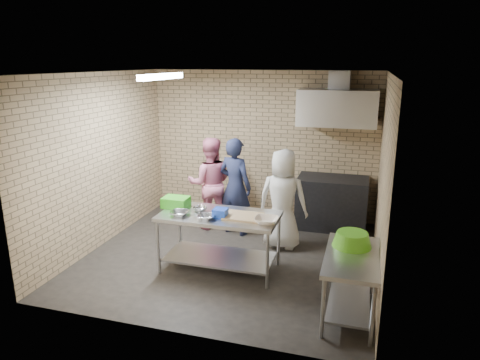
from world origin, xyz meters
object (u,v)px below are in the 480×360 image
at_px(bottle_green, 365,113).
at_px(man_navy, 235,187).
at_px(side_counter, 350,285).
at_px(blue_tub, 220,213).
at_px(woman_pink, 210,183).
at_px(bottle_red, 341,111).
at_px(woman_white, 283,199).
at_px(stove, 332,203).
at_px(prep_table, 220,242).
at_px(green_basin, 352,239).
at_px(green_crate, 176,202).

height_order(bottle_green, man_navy, bottle_green).
height_order(side_counter, blue_tub, blue_tub).
xyz_separation_m(bottle_green, woman_pink, (-2.50, -0.83, -1.21)).
bearing_deg(bottle_green, blue_tub, -126.06).
relative_size(bottle_red, woman_white, 0.11).
relative_size(stove, blue_tub, 6.60).
height_order(prep_table, green_basin, green_basin).
bearing_deg(side_counter, bottle_green, 90.00).
height_order(green_crate, woman_white, woman_white).
bearing_deg(stove, green_basin, -80.24).
xyz_separation_m(prep_table, side_counter, (1.81, -0.67, -0.03)).
bearing_deg(prep_table, bottle_red, 58.67).
xyz_separation_m(bottle_red, bottle_green, (0.40, 0.00, -0.01)).
bearing_deg(woman_white, green_basin, 130.92).
height_order(man_navy, woman_white, man_navy).
height_order(green_basin, bottle_red, bottle_red).
xyz_separation_m(bottle_green, woman_white, (-1.12, -1.31, -1.23)).
relative_size(stove, bottle_red, 6.67).
xyz_separation_m(man_navy, woman_pink, (-0.50, 0.14, -0.02)).
height_order(green_crate, bottle_green, bottle_green).
bearing_deg(woman_pink, man_navy, 143.59).
xyz_separation_m(bottle_green, man_navy, (-2.00, -0.97, -1.19)).
height_order(blue_tub, bottle_green, bottle_green).
xyz_separation_m(green_crate, woman_pink, (0.02, 1.37, -0.09)).
bearing_deg(woman_pink, green_crate, 69.05).
xyz_separation_m(side_counter, stove, (-0.45, 2.75, 0.08)).
bearing_deg(side_counter, woman_white, 123.68).
relative_size(man_navy, woman_pink, 1.03).
bearing_deg(woman_pink, blue_tub, 94.43).
bearing_deg(green_crate, woman_pink, 89.36).
distance_m(prep_table, stove, 2.49).
relative_size(prep_table, side_counter, 1.36).
bearing_deg(woman_pink, green_basin, 122.00).
relative_size(prep_table, green_crate, 4.50).
xyz_separation_m(prep_table, man_navy, (-0.18, 1.35, 0.42)).
bearing_deg(bottle_green, green_crate, -138.78).
bearing_deg(side_counter, green_crate, 162.56).
height_order(green_basin, bottle_green, bottle_green).
distance_m(bottle_green, man_navy, 2.52).
relative_size(green_crate, blue_tub, 2.00).
distance_m(green_crate, woman_pink, 1.38).
relative_size(prep_table, blue_tub, 9.00).
distance_m(stove, bottle_green, 1.65).
distance_m(side_counter, woman_white, 2.06).
bearing_deg(green_crate, bottle_red, 46.17).
xyz_separation_m(stove, blue_tub, (-1.31, -2.18, 0.43)).
xyz_separation_m(stove, woman_pink, (-2.05, -0.59, 0.35)).
bearing_deg(side_counter, man_navy, 134.67).
bearing_deg(green_basin, woman_pink, 142.32).
xyz_separation_m(blue_tub, bottle_red, (1.36, 2.42, 1.15)).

